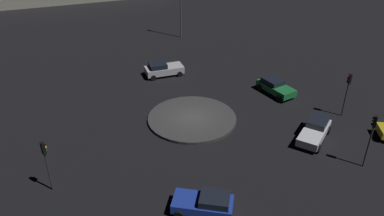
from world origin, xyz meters
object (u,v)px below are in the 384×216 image
(traffic_light_south_near, at_px, (348,87))
(traffic_light_northwest, at_px, (46,157))
(car_green, at_px, (275,87))
(traffic_light_south, at_px, (372,131))
(car_blue, at_px, (205,203))
(car_white, at_px, (315,130))
(car_silver, at_px, (163,69))

(traffic_light_south_near, bearing_deg, traffic_light_northwest, 20.10)
(traffic_light_northwest, distance_m, traffic_light_south_near, 25.85)
(car_green, height_order, traffic_light_south, traffic_light_south)
(car_blue, height_order, traffic_light_south, traffic_light_south)
(traffic_light_south, bearing_deg, car_white, -27.23)
(traffic_light_northwest, height_order, traffic_light_south_near, traffic_light_south_near)
(car_silver, bearing_deg, car_blue, -98.24)
(car_blue, xyz_separation_m, car_silver, (20.63, 6.05, 0.04))
(car_blue, relative_size, car_white, 0.85)
(traffic_light_northwest, xyz_separation_m, traffic_light_south, (4.70, -22.58, 0.29))
(traffic_light_south, bearing_deg, car_silver, -17.59)
(car_green, bearing_deg, car_silver, -143.08)
(car_blue, distance_m, traffic_light_northwest, 11.13)
(traffic_light_south_near, bearing_deg, car_blue, 40.20)
(car_white, bearing_deg, traffic_light_south, 66.52)
(car_silver, bearing_deg, traffic_light_south, -64.32)
(car_white, bearing_deg, traffic_light_northwest, -41.24)
(traffic_light_south, bearing_deg, traffic_light_northwest, 33.91)
(car_green, height_order, traffic_light_northwest, traffic_light_northwest)
(traffic_light_northwest, bearing_deg, car_blue, -55.01)
(car_silver, distance_m, traffic_light_south_near, 19.50)
(car_silver, xyz_separation_m, traffic_light_south, (-14.77, -17.76, 2.39))
(car_blue, distance_m, traffic_light_south, 13.32)
(car_blue, height_order, traffic_light_south_near, traffic_light_south_near)
(traffic_light_south, xyz_separation_m, traffic_light_south_near, (7.53, -0.20, -0.15))
(car_silver, xyz_separation_m, car_white, (-11.23, -14.73, 0.03))
(car_blue, distance_m, car_silver, 21.50)
(car_blue, relative_size, traffic_light_south_near, 0.96)
(car_white, distance_m, traffic_light_south, 5.23)
(car_silver, relative_size, car_white, 0.97)
(car_green, height_order, car_blue, car_green)
(car_white, xyz_separation_m, traffic_light_south, (-3.54, -3.04, 2.36))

